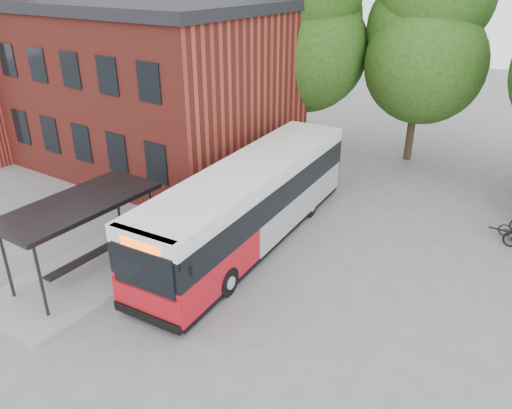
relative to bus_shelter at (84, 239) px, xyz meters
The scene contains 6 objects.
ground 4.83m from the bus_shelter, 12.53° to the left, with size 100.00×100.00×0.00m, color slate.
station_building 13.42m from the bus_shelter, 130.36° to the left, with size 18.40×10.40×8.50m, color maroon, non-canonical shape.
bus_shelter is the anchor object (origin of this frame).
tree_0 17.54m from the bus_shelter, 95.04° to the left, with size 7.92×7.92×11.00m, color #1C3D10, non-canonical shape.
tree_1 19.19m from the bus_shelter, 73.01° to the left, with size 7.92×7.92×10.40m, color #1C3D10, non-canonical shape.
city_bus 6.25m from the bus_shelter, 57.37° to the left, with size 2.68×12.59×3.20m, color #AF0F1A, non-canonical shape.
Camera 1 is at (8.73, -10.18, 9.89)m, focal length 35.00 mm.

